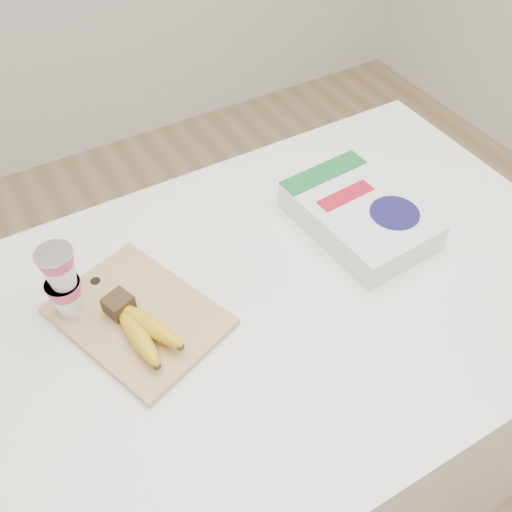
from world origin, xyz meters
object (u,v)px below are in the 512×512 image
(cutting_board, at_px, (138,316))
(bananas, at_px, (140,327))
(table, at_px, (279,405))
(cereal_box, at_px, (359,215))
(yogurt_stack, at_px, (62,281))

(cutting_board, height_order, bananas, bananas)
(table, bearing_deg, cereal_box, 17.42)
(table, distance_m, cutting_board, 0.57)
(bananas, xyz_separation_m, cereal_box, (0.53, 0.04, -0.00))
(cereal_box, bearing_deg, cutting_board, 175.44)
(cutting_board, xyz_separation_m, yogurt_stack, (-0.10, 0.07, 0.09))
(bananas, bearing_deg, cutting_board, 77.69)
(cutting_board, xyz_separation_m, bananas, (-0.01, -0.05, 0.03))
(bananas, relative_size, yogurt_stack, 1.21)
(yogurt_stack, bearing_deg, cereal_box, -6.91)
(cereal_box, bearing_deg, bananas, -179.41)
(yogurt_stack, height_order, cereal_box, yogurt_stack)
(cereal_box, bearing_deg, table, -166.54)
(table, bearing_deg, bananas, 174.11)
(table, xyz_separation_m, cutting_board, (-0.29, 0.08, 0.49))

